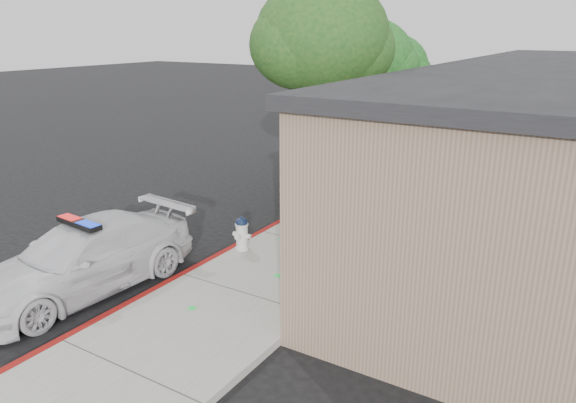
{
  "coord_description": "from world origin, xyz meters",
  "views": [
    {
      "loc": [
        7.52,
        -7.74,
        5.15
      ],
      "look_at": [
        1.19,
        2.49,
        1.29
      ],
      "focal_mm": 33.64,
      "sensor_mm": 36.0,
      "label": 1
    }
  ],
  "objects_px": {
    "fire_hydrant": "(242,233)",
    "street_tree_mid": "(368,62)",
    "street_tree_near": "(322,42)",
    "street_tree_far": "(389,70)",
    "police_car": "(83,258)"
  },
  "relations": [
    {
      "from": "fire_hydrant",
      "to": "street_tree_mid",
      "type": "xyz_separation_m",
      "value": [
        0.37,
        6.07,
        3.62
      ]
    },
    {
      "from": "street_tree_near",
      "to": "street_tree_far",
      "type": "xyz_separation_m",
      "value": [
        0.01,
        4.65,
        -1.0
      ]
    },
    {
      "from": "street_tree_far",
      "to": "police_car",
      "type": "bearing_deg",
      "value": -100.69
    },
    {
      "from": "street_tree_far",
      "to": "street_tree_mid",
      "type": "bearing_deg",
      "value": -90.2
    },
    {
      "from": "police_car",
      "to": "fire_hydrant",
      "type": "bearing_deg",
      "value": 66.78
    },
    {
      "from": "fire_hydrant",
      "to": "street_tree_far",
      "type": "xyz_separation_m",
      "value": [
        0.37,
        7.8,
        3.28
      ]
    },
    {
      "from": "fire_hydrant",
      "to": "street_tree_mid",
      "type": "relative_size",
      "value": 0.15
    },
    {
      "from": "fire_hydrant",
      "to": "street_tree_near",
      "type": "bearing_deg",
      "value": 78.6
    },
    {
      "from": "police_car",
      "to": "fire_hydrant",
      "type": "distance_m",
      "value": 3.55
    },
    {
      "from": "police_car",
      "to": "street_tree_far",
      "type": "distance_m",
      "value": 11.54
    },
    {
      "from": "police_car",
      "to": "street_tree_far",
      "type": "xyz_separation_m",
      "value": [
        2.06,
        10.92,
        3.13
      ]
    },
    {
      "from": "fire_hydrant",
      "to": "street_tree_far",
      "type": "distance_m",
      "value": 8.46
    },
    {
      "from": "fire_hydrant",
      "to": "street_tree_mid",
      "type": "height_order",
      "value": "street_tree_mid"
    },
    {
      "from": "street_tree_mid",
      "to": "fire_hydrant",
      "type": "bearing_deg",
      "value": -93.45
    },
    {
      "from": "fire_hydrant",
      "to": "street_tree_far",
      "type": "bearing_deg",
      "value": 82.45
    }
  ]
}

